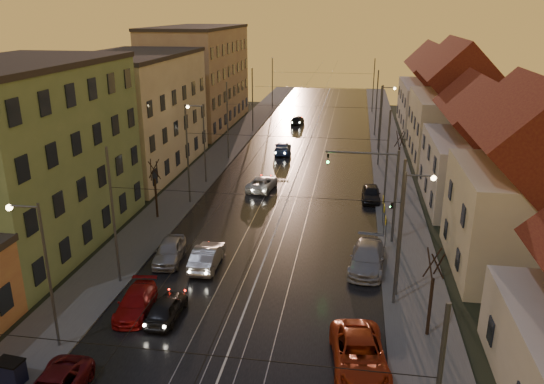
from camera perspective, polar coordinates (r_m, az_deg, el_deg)
The scene contains 43 objects.
road at distance 61.96m, azimuth 3.30°, elevation 3.44°, with size 16.00×120.00×0.04m, color black.
sidewalk_left at distance 63.66m, azimuth -5.71°, elevation 3.86°, with size 4.00×120.00×0.15m, color #4C4C4C.
sidewalk_right at distance 61.82m, azimuth 12.57°, elevation 3.03°, with size 4.00×120.00×0.15m, color #4C4C4C.
tram_rail_0 at distance 62.20m, azimuth 1.28°, elevation 3.56°, with size 0.06×120.00×0.03m, color gray.
tram_rail_1 at distance 62.03m, azimuth 2.59°, elevation 3.50°, with size 0.06×120.00×0.03m, color gray.
tram_rail_2 at distance 61.88m, azimuth 4.01°, elevation 3.44°, with size 0.06×120.00×0.03m, color gray.
tram_rail_3 at distance 61.79m, azimuth 5.33°, elevation 3.38°, with size 0.06×120.00×0.03m, color gray.
apartment_left_1 at distance 41.96m, azimuth -25.11°, elevation 3.22°, with size 10.00×18.00×13.00m, color #607C4F.
apartment_left_2 at distance 59.22m, azimuth -14.48°, elevation 8.08°, with size 10.00×20.00×12.00m, color #B7AC8D.
apartment_left_3 at distance 81.40m, azimuth -7.88°, elevation 12.06°, with size 10.00×24.00×14.00m, color #8F6F5C.
house_right_1 at distance 37.89m, azimuth 25.74°, elevation -0.11°, with size 8.67×10.20×10.80m.
house_right_2 at distance 50.18m, azimuth 21.66°, elevation 3.83°, with size 9.18×12.24×9.20m.
house_right_3 at distance 64.33m, azimuth 19.09°, elevation 8.30°, with size 9.18×14.28×11.50m.
house_right_4 at distance 82.01m, azimuth 17.01°, elevation 10.09°, with size 9.18×16.32×10.00m.
catenary_pole_l_1 at distance 34.08m, azimuth -16.68°, elevation -2.69°, with size 0.16×0.16×9.00m, color #595B60.
catenary_pole_r_1 at distance 31.03m, azimuth 13.50°, elevation -4.58°, with size 0.16×0.16×9.00m, color #595B60.
catenary_pole_l_2 at distance 47.31m, azimuth -9.06°, elevation 3.92°, with size 0.16×0.16×9.00m, color #595B60.
catenary_pole_r_2 at distance 45.16m, azimuth 12.24°, elevation 2.99°, with size 0.16×0.16×9.00m, color #595B60.
catenary_pole_l_3 at distance 61.37m, azimuth -4.80°, elevation 7.56°, with size 0.16×0.16×9.00m, color #595B60.
catenary_pole_r_3 at distance 59.72m, azimuth 11.58°, elevation 6.92°, with size 0.16×0.16×9.00m, color #595B60.
catenary_pole_l_4 at distance 75.78m, azimuth -2.11°, elevation 9.80°, with size 0.16×0.16×9.00m, color #595B60.
catenary_pole_r_4 at distance 74.46m, azimuth 11.17°, elevation 9.30°, with size 0.16×0.16×9.00m, color #595B60.
catenary_pole_l_5 at distance 93.32m, azimuth 0.03°, elevation 11.56°, with size 0.16×0.16×9.00m, color #595B60.
catenary_pole_r_5 at distance 92.25m, azimuth 10.85°, elevation 11.14°, with size 0.16×0.16×9.00m, color #595B60.
street_lamp_0 at distance 28.60m, azimuth -23.58°, elevation -6.96°, with size 1.75×0.32×8.00m.
street_lamp_1 at distance 31.85m, azimuth 14.34°, elevation -3.27°, with size 1.75×0.32×8.00m.
street_lamp_2 at distance 52.92m, azimuth -7.64°, elevation 6.03°, with size 1.75×0.32×8.00m.
street_lamp_3 at distance 66.54m, azimuth 11.83°, elevation 8.46°, with size 1.75×0.32×8.00m.
traffic_light_mast at distance 39.36m, azimuth 11.76°, elevation 0.80°, with size 5.30×0.32×7.20m.
bare_tree_0 at distance 44.82m, azimuth -12.41°, elevation 0.16°, with size 1.09×1.09×5.11m.
bare_tree_1 at distance 29.43m, azimuth 16.75°, elevation -10.63°, with size 1.09×1.09×5.11m.
bare_tree_2 at distance 55.45m, azimuth 13.48°, elevation 3.71°, with size 1.09×1.09×5.11m.
driving_car_0 at distance 31.29m, azimuth -11.30°, elevation -12.12°, with size 1.56×3.87×1.32m, color black.
driving_car_1 at distance 36.57m, azimuth -7.00°, elevation -6.87°, with size 1.61×4.61×1.52m, color #939297.
driving_car_2 at distance 51.54m, azimuth -1.06°, elevation 0.96°, with size 2.18×4.72×1.31m, color silver.
driving_car_3 at distance 64.68m, azimuth 1.16°, elevation 4.76°, with size 1.94×4.77×1.38m, color navy.
driving_car_4 at distance 81.76m, azimuth 2.74°, elevation 7.77°, with size 1.64×4.07×1.39m, color black.
parked_left_2 at distance 32.23m, azimuth -14.45°, elevation -11.42°, with size 1.79×4.40×1.28m, color maroon.
parked_left_3 at distance 37.77m, azimuth -10.97°, elevation -6.22°, with size 1.79×4.44×1.51m, color #A7A6AC.
parked_right_0 at distance 27.23m, azimuth 9.37°, elevation -16.91°, with size 2.59×5.61×1.56m, color #AC2F11.
parked_right_1 at distance 36.56m, azimuth 10.21°, elevation -7.00°, with size 2.22×5.46×1.58m, color #A2A2A7.
parked_right_2 at distance 49.36m, azimuth 10.60°, elevation -0.16°, with size 1.62×4.03×1.37m, color black.
dumpster at distance 28.67m, azimuth -26.30°, elevation -17.02°, with size 1.20×0.80×1.10m, color black.
Camera 1 is at (5.77, -19.41, 16.65)m, focal length 35.00 mm.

